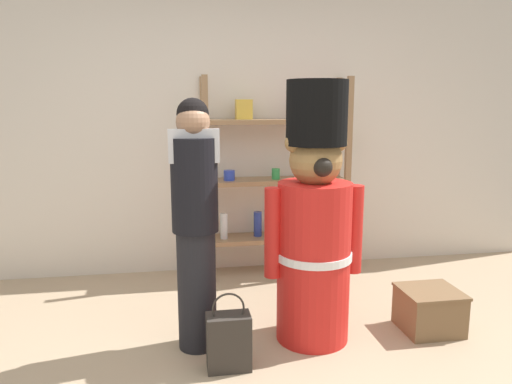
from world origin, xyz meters
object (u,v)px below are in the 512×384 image
merchandise_shelf (275,176)px  person_shopper (195,219)px  shopping_bag (229,341)px  teddy_bear_guard (314,226)px  display_crate (429,310)px

merchandise_shelf → person_shopper: bearing=-120.6°
shopping_bag → teddy_bear_guard: bearing=26.0°
merchandise_shelf → teddy_bear_guard: (-0.02, -1.32, -0.13)m
merchandise_shelf → display_crate: bearing=-59.1°
merchandise_shelf → teddy_bear_guard: 1.32m
merchandise_shelf → teddy_bear_guard: merchandise_shelf is taller
person_shopper → merchandise_shelf: bearing=59.4°
merchandise_shelf → shopping_bag: bearing=-110.7°
teddy_bear_guard → shopping_bag: 0.88m
teddy_bear_guard → person_shopper: 0.76m
teddy_bear_guard → display_crate: bearing=-1.9°
teddy_bear_guard → shopping_bag: (-0.59, -0.29, -0.59)m
merchandise_shelf → person_shopper: merchandise_shelf is taller
person_shopper → shopping_bag: 0.75m
shopping_bag → display_crate: bearing=10.4°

